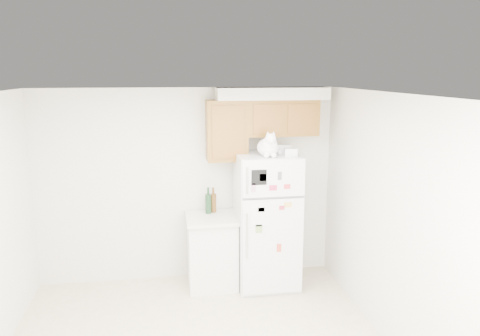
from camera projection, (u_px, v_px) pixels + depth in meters
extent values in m
cube|color=silver|center=(187.00, 185.00, 6.04)|extent=(3.80, 0.04, 2.50)
cube|color=silver|center=(399.00, 228.00, 4.40)|extent=(0.04, 4.00, 2.50)
cube|color=white|center=(195.00, 96.00, 3.86)|extent=(3.80, 4.00, 0.04)
cube|color=brown|center=(282.00, 117.00, 5.88)|extent=(0.90, 0.33, 0.45)
cube|color=brown|center=(227.00, 130.00, 5.80)|extent=(0.50, 0.33, 0.75)
cube|color=silver|center=(272.00, 93.00, 5.81)|extent=(1.40, 0.37, 0.15)
cube|color=white|center=(266.00, 220.00, 5.91)|extent=(0.76, 0.72, 1.70)
cube|color=white|center=(274.00, 179.00, 5.42)|extent=(0.74, 0.03, 0.44)
cube|color=white|center=(273.00, 247.00, 5.59)|extent=(0.74, 0.03, 1.19)
cube|color=#59595B|center=(274.00, 197.00, 5.46)|extent=(0.74, 0.03, 0.02)
cylinder|color=silver|center=(247.00, 181.00, 5.34)|extent=(0.02, 0.02, 0.32)
cylinder|color=silver|center=(247.00, 236.00, 5.48)|extent=(0.02, 0.02, 0.55)
cube|color=black|center=(259.00, 177.00, 5.37)|extent=(0.18, 0.00, 0.18)
cube|color=white|center=(260.00, 215.00, 5.46)|extent=(0.22, 0.00, 0.28)
cube|color=#D2343C|center=(287.00, 187.00, 5.45)|extent=(0.08, 0.00, 0.06)
cube|color=#769A4D|center=(259.00, 229.00, 5.49)|extent=(0.08, 0.00, 0.10)
cube|color=#BC2F40|center=(282.00, 208.00, 5.49)|extent=(0.06, 0.00, 0.05)
cube|color=gold|center=(288.00, 205.00, 5.49)|extent=(0.09, 0.00, 0.06)
cube|color=#C74631|center=(279.00, 248.00, 5.58)|extent=(0.06, 0.00, 0.10)
cube|color=#4F5054|center=(280.00, 176.00, 5.40)|extent=(0.05, 0.00, 0.10)
cube|color=#525257|center=(261.00, 210.00, 5.45)|extent=(0.08, 0.00, 0.05)
cube|color=#BA2E50|center=(273.00, 188.00, 5.42)|extent=(0.09, 0.00, 0.06)
cube|color=olive|center=(263.00, 177.00, 5.38)|extent=(0.08, 0.00, 0.09)
cube|color=#B9849E|center=(253.00, 188.00, 5.38)|extent=(0.05, 0.00, 0.10)
cube|color=white|center=(212.00, 252.00, 5.94)|extent=(0.60, 0.60, 0.88)
cube|color=white|center=(212.00, 218.00, 5.83)|extent=(0.64, 0.64, 0.04)
ellipsoid|color=white|center=(268.00, 148.00, 5.59)|extent=(0.25, 0.34, 0.21)
ellipsoid|color=white|center=(270.00, 145.00, 5.48)|extent=(0.18, 0.15, 0.20)
sphere|color=white|center=(271.00, 139.00, 5.41)|extent=(0.13, 0.13, 0.13)
cone|color=white|center=(268.00, 134.00, 5.40)|extent=(0.04, 0.04, 0.05)
cone|color=white|center=(274.00, 133.00, 5.41)|extent=(0.04, 0.04, 0.05)
cone|color=#D88C8C|center=(268.00, 134.00, 5.39)|extent=(0.02, 0.02, 0.03)
cone|color=#D88C8C|center=(274.00, 134.00, 5.40)|extent=(0.02, 0.02, 0.03)
sphere|color=white|center=(272.00, 141.00, 5.37)|extent=(0.05, 0.05, 0.05)
sphere|color=white|center=(266.00, 155.00, 5.46)|extent=(0.07, 0.07, 0.07)
sphere|color=white|center=(274.00, 155.00, 5.47)|extent=(0.07, 0.07, 0.07)
cylinder|color=white|center=(274.00, 151.00, 5.73)|extent=(0.16, 0.22, 0.07)
cube|color=white|center=(283.00, 148.00, 5.84)|extent=(0.19, 0.15, 0.10)
cube|color=white|center=(291.00, 152.00, 5.61)|extent=(0.16, 0.12, 0.09)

